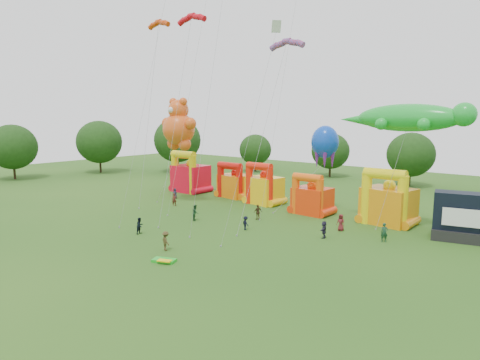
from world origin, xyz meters
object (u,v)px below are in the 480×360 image
Objects in this scene: stage_trailer at (475,218)px; gecko_kite at (403,137)px; teddy_bear_kite at (176,140)px; spectator_0 at (175,193)px; spectator_4 at (258,212)px; bouncy_castle_0 at (189,176)px; bouncy_castle_2 at (264,188)px; octopus_kite at (306,176)px.

gecko_kite reaches higher than stage_trailer.
stage_trailer is 0.53× the size of teddy_bear_kite.
gecko_kite is at bearing -2.64° from spectator_0.
stage_trailer is at bearing 131.25° from spectator_4.
bouncy_castle_2 is at bearing -0.50° from bouncy_castle_0.
stage_trailer is at bearing 8.70° from teddy_bear_kite.
stage_trailer is 40.12m from spectator_0.
octopus_kite is 20.89m from spectator_0.
spectator_4 is (-22.14, -6.43, -1.44)m from stage_trailer.
bouncy_castle_0 is 0.61× the size of octopus_kite.
bouncy_castle_0 is 15.36m from bouncy_castle_2.
bouncy_castle_0 is 0.47× the size of gecko_kite.
spectator_0 is at bearing -73.26° from spectator_4.
octopus_kite is (17.40, 6.74, -4.34)m from teddy_bear_kite.
spectator_0 is at bearing -156.18° from bouncy_castle_2.
teddy_bear_kite reaches higher than bouncy_castle_2.
bouncy_castle_2 is at bearing 176.39° from stage_trailer.
spectator_4 is (5.17, -8.16, -1.37)m from bouncy_castle_2.
gecko_kite is (-7.69, 0.51, 7.83)m from stage_trailer.
bouncy_castle_0 reaches higher than spectator_4.
spectator_0 is (-39.91, -3.84, -1.57)m from stage_trailer.
bouncy_castle_2 is 21.19m from gecko_kite.
gecko_kite is 33.84m from spectator_0.
teddy_bear_kite is 30.36m from gecko_kite.
teddy_bear_kite is 1.02× the size of gecko_kite.
bouncy_castle_0 is 35.82m from gecko_kite.
octopus_kite is (-12.29, 0.51, -5.44)m from gecko_kite.
stage_trailer reaches higher than spectator_4.
stage_trailer is at bearing -3.61° from bouncy_castle_2.
stage_trailer is 20.15m from octopus_kite.
spectator_4 is at bearing -21.98° from bouncy_castle_0.
bouncy_castle_0 is 0.86× the size of stage_trailer.
spectator_4 is at bearing -163.80° from stage_trailer.
stage_trailer is 4.31× the size of spectator_4.
stage_trailer reaches higher than spectator_0.
gecko_kite is 7.95× the size of spectator_4.
stage_trailer is 0.70× the size of octopus_kite.
teddy_bear_kite is at bearing -143.53° from bouncy_castle_2.
gecko_kite is 1.30× the size of octopus_kite.
bouncy_castle_0 is at bearing -86.94° from spectator_4.
bouncy_castle_2 is at bearing 36.47° from teddy_bear_kite.
teddy_bear_kite is 1.33× the size of octopus_kite.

